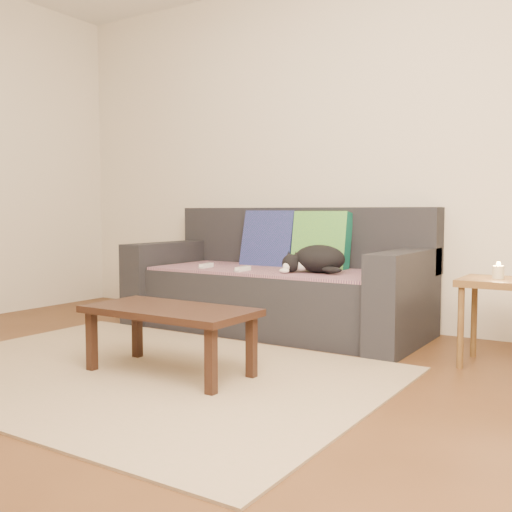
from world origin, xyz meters
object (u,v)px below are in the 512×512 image
at_px(cat, 317,259).
at_px(side_table, 498,294).
at_px(sofa, 278,286).
at_px(coffee_table, 170,316).
at_px(wii_remote_b, 243,269).
at_px(wii_remote_a, 206,266).

bearing_deg(cat, side_table, -2.76).
distance_m(sofa, side_table, 1.55).
bearing_deg(coffee_table, wii_remote_b, 103.16).
height_order(side_table, coffee_table, side_table).
bearing_deg(wii_remote_b, cat, -71.47).
distance_m(side_table, coffee_table, 1.76).
xyz_separation_m(wii_remote_b, coffee_table, (0.24, -1.03, -0.15)).
distance_m(cat, wii_remote_a, 0.83).
relative_size(cat, wii_remote_b, 2.81).
distance_m(wii_remote_a, coffee_table, 1.25).
height_order(wii_remote_a, coffee_table, wii_remote_a).
bearing_deg(cat, wii_remote_b, -157.77).
distance_m(wii_remote_b, side_table, 1.61).
height_order(wii_remote_a, side_table, side_table).
bearing_deg(side_table, wii_remote_b, -177.21).
relative_size(wii_remote_b, coffee_table, 0.17).
xyz_separation_m(wii_remote_a, coffee_table, (0.60, -1.09, -0.15)).
bearing_deg(wii_remote_b, sofa, -16.04).
relative_size(wii_remote_a, side_table, 0.31).
xyz_separation_m(cat, side_table, (1.14, -0.09, -0.13)).
bearing_deg(sofa, wii_remote_b, -104.32).
height_order(cat, wii_remote_b, cat).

